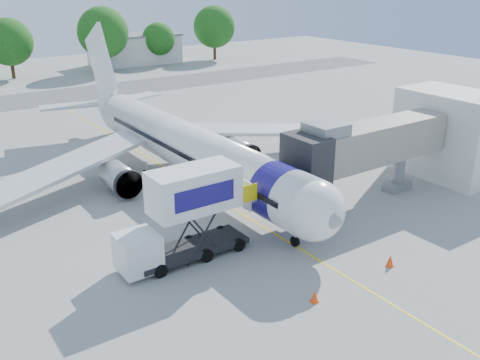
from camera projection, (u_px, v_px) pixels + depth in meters
ground at (213, 197)px, 40.37m from camera, size 160.00×160.00×0.00m
guidance_line at (213, 197)px, 40.37m from camera, size 0.15×70.00×0.01m
taxiway_strip at (49, 98)px, 72.52m from camera, size 120.00×10.00×0.01m
aircraft at (185, 146)px, 42.46m from camera, size 34.17×37.73×11.35m
jet_bridge at (361, 147)px, 37.70m from camera, size 13.90×3.20×6.60m
terminal_stub at (450, 134)px, 43.60m from camera, size 5.00×8.00×7.00m
catering_hiloader at (185, 216)px, 30.68m from camera, size 8.50×2.44×5.50m
ground_tug at (372, 310)px, 25.54m from camera, size 3.79×2.33×1.43m
safety_cone_a at (390, 261)px, 30.68m from camera, size 0.45×0.45×0.72m
safety_cone_b at (315, 296)px, 27.34m from camera, size 0.44×0.44×0.69m
outbuilding_right at (135, 49)px, 98.58m from camera, size 16.40×7.40×5.30m
tree_d at (9, 42)px, 83.53m from camera, size 7.42×7.42×9.46m
tree_e at (103, 32)px, 89.20m from camera, size 8.46×8.46×10.79m
tree_f at (159, 39)px, 97.51m from camera, size 5.91×5.91×7.54m
tree_g at (214, 27)px, 102.53m from camera, size 7.95×7.95×10.14m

